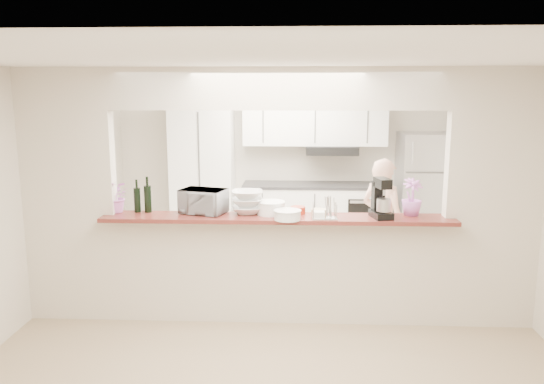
# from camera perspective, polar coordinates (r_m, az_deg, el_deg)

# --- Properties ---
(floor) EXTENTS (6.00, 6.00, 0.00)m
(floor) POSITION_cam_1_polar(r_m,az_deg,el_deg) (5.52, 0.57, -13.58)
(floor) COLOR tan
(floor) RESTS_ON ground
(tile_overlay) EXTENTS (5.00, 2.90, 0.01)m
(tile_overlay) POSITION_cam_1_polar(r_m,az_deg,el_deg) (6.96, 1.02, -8.32)
(tile_overlay) COLOR beige
(tile_overlay) RESTS_ON floor
(partition) EXTENTS (5.00, 0.15, 2.50)m
(partition) POSITION_cam_1_polar(r_m,az_deg,el_deg) (5.09, 0.60, 1.82)
(partition) COLOR beige
(partition) RESTS_ON floor
(bar_counter) EXTENTS (3.40, 0.38, 1.09)m
(bar_counter) POSITION_cam_1_polar(r_m,az_deg,el_deg) (5.30, 0.58, -7.92)
(bar_counter) COLOR beige
(bar_counter) RESTS_ON floor
(kitchen_cabinets) EXTENTS (3.15, 0.62, 2.25)m
(kitchen_cabinets) POSITION_cam_1_polar(r_m,az_deg,el_deg) (7.87, -0.08, 1.19)
(kitchen_cabinets) COLOR white
(kitchen_cabinets) RESTS_ON floor
(refrigerator) EXTENTS (0.75, 0.70, 1.70)m
(refrigerator) POSITION_cam_1_polar(r_m,az_deg,el_deg) (8.03, 16.04, 0.06)
(refrigerator) COLOR #BCBCC2
(refrigerator) RESTS_ON floor
(flower_left) EXTENTS (0.29, 0.25, 0.32)m
(flower_left) POSITION_cam_1_polar(r_m,az_deg,el_deg) (5.47, -16.38, -0.48)
(flower_left) COLOR #E77AC8
(flower_left) RESTS_ON bar_counter
(wine_bottle_a) EXTENTS (0.07, 0.07, 0.33)m
(wine_bottle_a) POSITION_cam_1_polar(r_m,az_deg,el_deg) (5.44, -14.30, -0.78)
(wine_bottle_a) COLOR black
(wine_bottle_a) RESTS_ON bar_counter
(wine_bottle_b) EXTENTS (0.07, 0.07, 0.36)m
(wine_bottle_b) POSITION_cam_1_polar(r_m,az_deg,el_deg) (5.41, -13.22, -0.67)
(wine_bottle_b) COLOR black
(wine_bottle_b) RESTS_ON bar_counter
(toaster_oven) EXTENTS (0.50, 0.40, 0.24)m
(toaster_oven) POSITION_cam_1_polar(r_m,az_deg,el_deg) (5.27, -7.41, -0.99)
(toaster_oven) COLOR #A5A5AA
(toaster_oven) RESTS_ON bar_counter
(serving_bowls) EXTENTS (0.32, 0.32, 0.23)m
(serving_bowls) POSITION_cam_1_polar(r_m,az_deg,el_deg) (5.21, -2.69, -1.12)
(serving_bowls) COLOR silver
(serving_bowls) RESTS_ON bar_counter
(plate_stack_a) EXTENTS (0.28, 0.28, 0.13)m
(plate_stack_a) POSITION_cam_1_polar(r_m,az_deg,el_deg) (5.18, -0.13, -1.71)
(plate_stack_a) COLOR white
(plate_stack_a) RESTS_ON bar_counter
(plate_stack_b) EXTENTS (0.26, 0.26, 0.09)m
(plate_stack_b) POSITION_cam_1_polar(r_m,az_deg,el_deg) (4.97, 1.67, -2.47)
(plate_stack_b) COLOR white
(plate_stack_b) RESTS_ON bar_counter
(red_bowl) EXTENTS (0.15, 0.15, 0.07)m
(red_bowl) POSITION_cam_1_polar(r_m,az_deg,el_deg) (5.23, 2.81, -1.94)
(red_bowl) COLOR maroon
(red_bowl) RESTS_ON bar_counter
(tan_bowl) EXTENTS (0.15, 0.15, 0.07)m
(tan_bowl) POSITION_cam_1_polar(r_m,az_deg,el_deg) (5.13, 5.05, -2.22)
(tan_bowl) COLOR beige
(tan_bowl) RESTS_ON bar_counter
(utensil_caddy) EXTENTS (0.24, 0.14, 0.22)m
(utensil_caddy) POSITION_cam_1_polar(r_m,az_deg,el_deg) (5.01, 5.69, -1.88)
(utensil_caddy) COLOR silver
(utensil_caddy) RESTS_ON bar_counter
(stand_mixer) EXTENTS (0.22, 0.29, 0.38)m
(stand_mixer) POSITION_cam_1_polar(r_m,az_deg,el_deg) (5.13, 11.65, -0.84)
(stand_mixer) COLOR black
(stand_mixer) RESTS_ON bar_counter
(flower_right) EXTENTS (0.25, 0.25, 0.36)m
(flower_right) POSITION_cam_1_polar(r_m,az_deg,el_deg) (5.30, 14.81, -0.52)
(flower_right) COLOR #C068C2
(flower_right) RESTS_ON bar_counter
(person) EXTENTS (0.65, 0.64, 1.51)m
(person) POSITION_cam_1_polar(r_m,az_deg,el_deg) (6.38, 11.77, -3.27)
(person) COLOR #E0A891
(person) RESTS_ON floor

